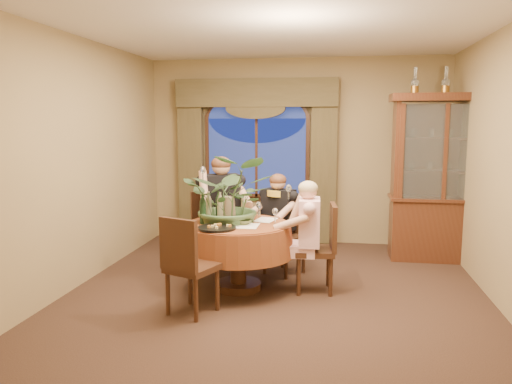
% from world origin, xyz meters
% --- Properties ---
extents(floor, '(5.00, 5.00, 0.00)m').
position_xyz_m(floor, '(0.00, 0.00, 0.00)').
color(floor, black).
rests_on(floor, ground).
extents(wall_back, '(4.50, 0.00, 4.50)m').
position_xyz_m(wall_back, '(0.00, 2.50, 1.40)').
color(wall_back, '#8A764F').
rests_on(wall_back, ground).
extents(wall_right, '(0.00, 5.00, 5.00)m').
position_xyz_m(wall_right, '(2.25, 0.00, 1.40)').
color(wall_right, '#8A764F').
rests_on(wall_right, ground).
extents(ceiling, '(5.00, 5.00, 0.00)m').
position_xyz_m(ceiling, '(0.00, 0.00, 2.80)').
color(ceiling, white).
rests_on(ceiling, wall_back).
extents(window, '(1.62, 0.10, 1.32)m').
position_xyz_m(window, '(-0.60, 2.43, 1.30)').
color(window, navy).
rests_on(window, wall_back).
extents(arched_transom, '(1.60, 0.06, 0.44)m').
position_xyz_m(arched_transom, '(-0.60, 2.43, 2.08)').
color(arched_transom, navy).
rests_on(arched_transom, wall_back).
extents(drapery_left, '(0.38, 0.14, 2.32)m').
position_xyz_m(drapery_left, '(-1.63, 2.38, 1.18)').
color(drapery_left, '#40381F').
rests_on(drapery_left, floor).
extents(drapery_right, '(0.38, 0.14, 2.32)m').
position_xyz_m(drapery_right, '(0.43, 2.38, 1.18)').
color(drapery_right, '#40381F').
rests_on(drapery_right, floor).
extents(swag_valance, '(2.45, 0.16, 0.42)m').
position_xyz_m(swag_valance, '(-0.60, 2.35, 2.28)').
color(swag_valance, '#40381F').
rests_on(swag_valance, wall_back).
extents(dining_table, '(1.49, 1.49, 0.75)m').
position_xyz_m(dining_table, '(-0.43, 0.13, 0.38)').
color(dining_table, maroon).
rests_on(dining_table, floor).
extents(china_cabinet, '(1.37, 0.54, 2.22)m').
position_xyz_m(china_cabinet, '(1.99, 1.75, 1.11)').
color(china_cabinet, '#3D1B0F').
rests_on(china_cabinet, floor).
extents(oil_lamp_left, '(0.11, 0.11, 0.34)m').
position_xyz_m(oil_lamp_left, '(1.60, 1.75, 2.39)').
color(oil_lamp_left, '#A5722D').
rests_on(oil_lamp_left, china_cabinet).
extents(oil_lamp_center, '(0.11, 0.11, 0.34)m').
position_xyz_m(oil_lamp_center, '(1.99, 1.75, 2.39)').
color(oil_lamp_center, '#A5722D').
rests_on(oil_lamp_center, china_cabinet).
extents(oil_lamp_right, '(0.11, 0.11, 0.34)m').
position_xyz_m(oil_lamp_right, '(2.37, 1.75, 2.39)').
color(oil_lamp_right, '#A5722D').
rests_on(oil_lamp_right, china_cabinet).
extents(chair_right, '(0.46, 0.46, 0.96)m').
position_xyz_m(chair_right, '(0.40, 0.21, 0.48)').
color(chair_right, black).
rests_on(chair_right, floor).
extents(chair_back_right, '(0.58, 0.58, 0.96)m').
position_xyz_m(chair_back_right, '(0.01, 0.80, 0.48)').
color(chair_back_right, black).
rests_on(chair_back_right, floor).
extents(chair_back, '(0.58, 0.58, 0.96)m').
position_xyz_m(chair_back, '(-0.92, 0.86, 0.48)').
color(chair_back, black).
rests_on(chair_back, floor).
extents(chair_front_left, '(0.55, 0.55, 0.96)m').
position_xyz_m(chair_front_left, '(-0.74, -0.62, 0.48)').
color(chair_front_left, black).
rests_on(chair_front_left, floor).
extents(person_pink, '(0.42, 0.46, 1.23)m').
position_xyz_m(person_pink, '(0.34, 0.17, 0.62)').
color(person_pink, beige).
rests_on(person_pink, floor).
extents(person_back, '(0.67, 0.65, 1.43)m').
position_xyz_m(person_back, '(-0.80, 0.86, 0.72)').
color(person_back, black).
rests_on(person_back, floor).
extents(person_scarf, '(0.57, 0.55, 1.23)m').
position_xyz_m(person_scarf, '(-0.08, 0.89, 0.61)').
color(person_scarf, black).
rests_on(person_scarf, floor).
extents(stoneware_vase, '(0.15, 0.15, 0.27)m').
position_xyz_m(stoneware_vase, '(-0.55, 0.25, 0.89)').
color(stoneware_vase, '#8E745E').
rests_on(stoneware_vase, dining_table).
extents(centerpiece_plant, '(1.00, 1.11, 0.87)m').
position_xyz_m(centerpiece_plant, '(-0.53, 0.24, 1.38)').
color(centerpiece_plant, '#3C5C36').
rests_on(centerpiece_plant, dining_table).
extents(olive_bowl, '(0.17, 0.17, 0.05)m').
position_xyz_m(olive_bowl, '(-0.36, 0.06, 0.78)').
color(olive_bowl, '#4D582F').
rests_on(olive_bowl, dining_table).
extents(cheese_platter, '(0.40, 0.40, 0.02)m').
position_xyz_m(cheese_platter, '(-0.59, -0.21, 0.76)').
color(cheese_platter, black).
rests_on(cheese_platter, dining_table).
extents(wine_bottle_0, '(0.07, 0.07, 0.33)m').
position_xyz_m(wine_bottle_0, '(-0.65, 0.19, 0.92)').
color(wine_bottle_0, tan).
rests_on(wine_bottle_0, dining_table).
extents(wine_bottle_1, '(0.07, 0.07, 0.33)m').
position_xyz_m(wine_bottle_1, '(-0.69, 0.28, 0.92)').
color(wine_bottle_1, black).
rests_on(wine_bottle_1, dining_table).
extents(wine_bottle_2, '(0.07, 0.07, 0.33)m').
position_xyz_m(wine_bottle_2, '(-0.79, 0.22, 0.92)').
color(wine_bottle_2, tan).
rests_on(wine_bottle_2, dining_table).
extents(wine_bottle_3, '(0.07, 0.07, 0.33)m').
position_xyz_m(wine_bottle_3, '(-0.81, 0.04, 0.92)').
color(wine_bottle_3, black).
rests_on(wine_bottle_3, dining_table).
extents(tasting_paper_0, '(0.21, 0.30, 0.00)m').
position_xyz_m(tasting_paper_0, '(-0.29, -0.02, 0.75)').
color(tasting_paper_0, white).
rests_on(tasting_paper_0, dining_table).
extents(tasting_paper_1, '(0.27, 0.34, 0.00)m').
position_xyz_m(tasting_paper_1, '(-0.16, 0.34, 0.75)').
color(tasting_paper_1, white).
rests_on(tasting_paper_1, dining_table).
extents(tasting_paper_2, '(0.28, 0.34, 0.00)m').
position_xyz_m(tasting_paper_2, '(-0.52, -0.17, 0.75)').
color(tasting_paper_2, white).
rests_on(tasting_paper_2, dining_table).
extents(wine_glass_person_pink, '(0.07, 0.07, 0.18)m').
position_xyz_m(wine_glass_person_pink, '(-0.03, 0.15, 0.84)').
color(wine_glass_person_pink, silver).
rests_on(wine_glass_person_pink, dining_table).
extents(wine_glass_person_back, '(0.07, 0.07, 0.18)m').
position_xyz_m(wine_glass_person_back, '(-0.61, 0.49, 0.84)').
color(wine_glass_person_back, silver).
rests_on(wine_glass_person_back, dining_table).
extents(wine_glass_person_scarf, '(0.07, 0.07, 0.18)m').
position_xyz_m(wine_glass_person_scarf, '(-0.26, 0.50, 0.84)').
color(wine_glass_person_scarf, silver).
rests_on(wine_glass_person_scarf, dining_table).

